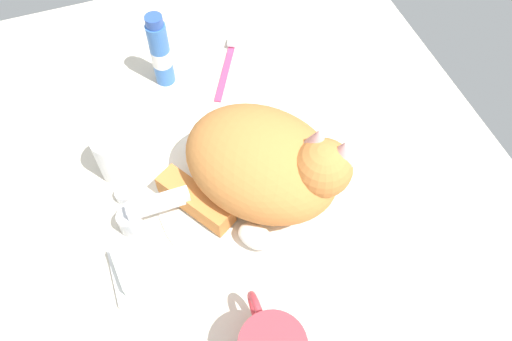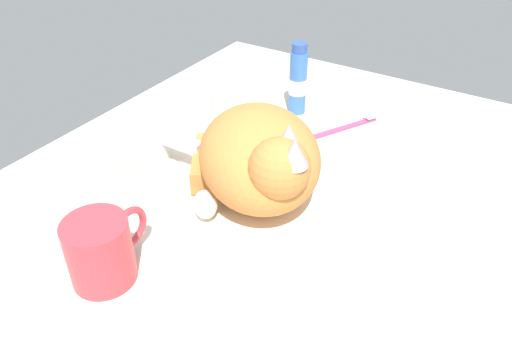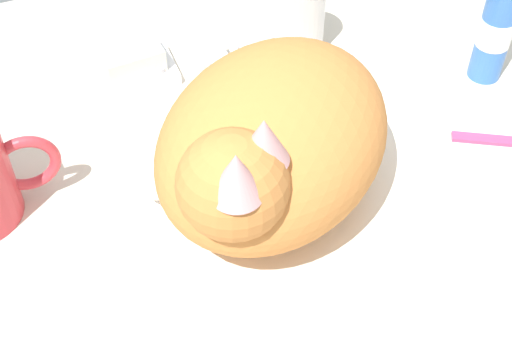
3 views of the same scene
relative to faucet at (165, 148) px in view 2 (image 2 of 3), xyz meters
The scene contains 10 objects.
ground_plane 19.58cm from the faucet, 90.00° to the right, with size 110.00×82.50×3.00cm, color beige.
sink_basin 19.27cm from the faucet, 90.00° to the right, with size 32.93×32.93×0.80cm, color white.
faucet is the anchor object (origin of this frame).
cat 20.35cm from the faucet, 92.30° to the right, with size 30.05×30.21×15.94cm.
coffee_mug 27.78cm from the faucet, 155.78° to the right, with size 12.56×8.31×9.11cm.
rinse_cup 11.19cm from the faucet, ahead, with size 6.01×6.01×8.69cm.
soap_dish 8.22cm from the faucet, 160.59° to the left, with size 9.00×6.40×1.20cm, color white.
soap_bar 7.96cm from the faucet, 160.59° to the left, with size 6.35×4.43×2.53cm, color silver.
toothpaste_bottle 30.38cm from the faucet, 20.79° to the right, with size 3.55×3.55×14.57cm.
toothbrush 35.36cm from the faucet, 39.04° to the right, with size 14.36×8.62×1.60cm.
Camera 2 is at (-54.47, -33.56, 49.07)cm, focal length 35.52 mm.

